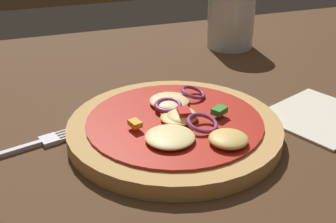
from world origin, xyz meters
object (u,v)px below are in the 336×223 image
(pizza, at_px, (175,127))
(beer_glass, at_px, (231,20))
(fork, at_px, (21,149))
(napkin, at_px, (319,116))

(pizza, distance_m, beer_glass, 0.32)
(fork, xyz_separation_m, napkin, (0.33, -0.04, -0.00))
(pizza, distance_m, napkin, 0.18)
(fork, height_order, beer_glass, beer_glass)
(fork, height_order, napkin, fork)
(fork, xyz_separation_m, beer_glass, (0.36, 0.23, 0.04))
(pizza, bearing_deg, fork, 170.63)
(pizza, xyz_separation_m, beer_glass, (0.20, 0.25, 0.03))
(pizza, height_order, fork, pizza)
(beer_glass, xyz_separation_m, napkin, (-0.02, -0.27, -0.04))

